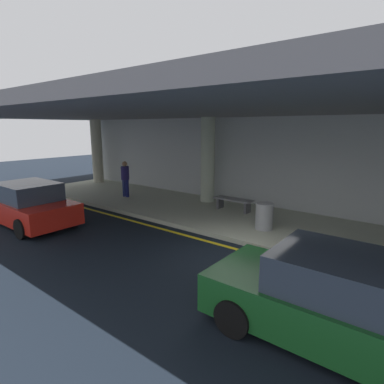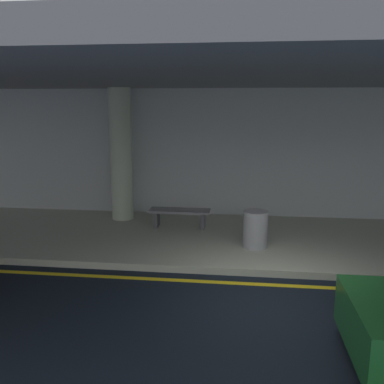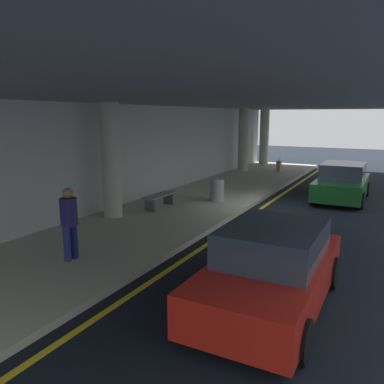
{
  "view_description": "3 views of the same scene",
  "coord_description": "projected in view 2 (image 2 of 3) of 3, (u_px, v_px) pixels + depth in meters",
  "views": [
    {
      "loc": [
        3.8,
        -6.65,
        3.4
      ],
      "look_at": [
        -2.57,
        1.49,
        1.23
      ],
      "focal_mm": 29.14,
      "sensor_mm": 36.0,
      "label": 1
    },
    {
      "loc": [
        -0.61,
        -7.02,
        3.4
      ],
      "look_at": [
        -1.78,
        2.53,
        1.37
      ],
      "focal_mm": 39.77,
      "sensor_mm": 36.0,
      "label": 2
    },
    {
      "loc": [
        -13.71,
        -3.64,
        3.4
      ],
      "look_at": [
        -2.21,
        2.44,
        0.83
      ],
      "focal_mm": 36.29,
      "sensor_mm": 36.0,
      "label": 3
    }
  ],
  "objects": [
    {
      "name": "ceiling_overhang",
      "position": [
        274.0,
        77.0,
        9.16
      ],
      "size": [
        28.0,
        13.2,
        0.3
      ],
      "primitive_type": "cube",
      "color": "slate",
      "rests_on": "support_column_far_left"
    },
    {
      "name": "trash_bin_steel",
      "position": [
        255.0,
        229.0,
        9.67
      ],
      "size": [
        0.56,
        0.56,
        0.85
      ],
      "primitive_type": "cylinder",
      "color": "gray",
      "rests_on": "sidewalk"
    },
    {
      "name": "sidewalk",
      "position": [
        267.0,
        241.0,
        10.44
      ],
      "size": [
        26.0,
        4.2,
        0.15
      ],
      "primitive_type": "cube",
      "color": "#ADB19B",
      "rests_on": "ground"
    },
    {
      "name": "ground_plane",
      "position": [
        275.0,
        300.0,
        7.45
      ],
      "size": [
        60.0,
        60.0,
        0.0
      ],
      "primitive_type": "plane",
      "color": "black"
    },
    {
      "name": "terminal_back_wall",
      "position": [
        265.0,
        156.0,
        12.25
      ],
      "size": [
        26.0,
        0.3,
        3.8
      ],
      "primitive_type": "cube",
      "color": "#AAB0B1",
      "rests_on": "ground"
    },
    {
      "name": "lane_stripe_yellow",
      "position": [
        273.0,
        285.0,
        8.07
      ],
      "size": [
        26.0,
        0.14,
        0.01
      ],
      "primitive_type": "cube",
      "color": "yellow",
      "rests_on": "ground"
    },
    {
      "name": "bench_metal",
      "position": [
        180.0,
        214.0,
        11.23
      ],
      "size": [
        1.6,
        0.5,
        0.48
      ],
      "color": "slate",
      "rests_on": "sidewalk"
    },
    {
      "name": "support_column_left_mid",
      "position": [
        121.0,
        155.0,
        11.82
      ],
      "size": [
        0.61,
        0.61,
        3.65
      ],
      "primitive_type": "cylinder",
      "color": "#AAB49D",
      "rests_on": "sidewalk"
    }
  ]
}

